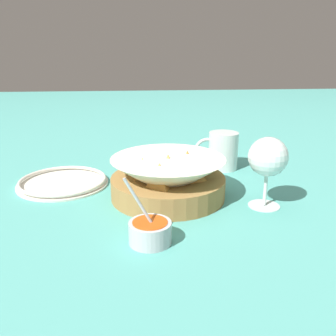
{
  "coord_description": "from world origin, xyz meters",
  "views": [
    {
      "loc": [
        0.09,
        0.72,
        0.32
      ],
      "look_at": [
        0.03,
        -0.03,
        0.07
      ],
      "focal_mm": 40.0,
      "sensor_mm": 36.0,
      "label": 1
    }
  ],
  "objects_px": {
    "wine_glass": "(268,159)",
    "side_plate": "(63,182)",
    "food_basket": "(168,180)",
    "sauce_cup": "(150,231)",
    "beer_mug": "(222,152)"
  },
  "relations": [
    {
      "from": "food_basket",
      "to": "sauce_cup",
      "type": "height_order",
      "value": "sauce_cup"
    },
    {
      "from": "sauce_cup",
      "to": "beer_mug",
      "type": "xyz_separation_m",
      "value": [
        -0.21,
        -0.38,
        0.02
      ]
    },
    {
      "from": "wine_glass",
      "to": "side_plate",
      "type": "xyz_separation_m",
      "value": [
        0.43,
        -0.16,
        -0.09
      ]
    },
    {
      "from": "sauce_cup",
      "to": "beer_mug",
      "type": "relative_size",
      "value": 1.01
    },
    {
      "from": "sauce_cup",
      "to": "wine_glass",
      "type": "bearing_deg",
      "value": -151.56
    },
    {
      "from": "food_basket",
      "to": "sauce_cup",
      "type": "distance_m",
      "value": 0.2
    },
    {
      "from": "beer_mug",
      "to": "food_basket",
      "type": "bearing_deg",
      "value": 49.31
    },
    {
      "from": "side_plate",
      "to": "sauce_cup",
      "type": "bearing_deg",
      "value": 124.14
    },
    {
      "from": "food_basket",
      "to": "wine_glass",
      "type": "relative_size",
      "value": 1.69
    },
    {
      "from": "food_basket",
      "to": "side_plate",
      "type": "xyz_separation_m",
      "value": [
        0.24,
        -0.1,
        -0.03
      ]
    },
    {
      "from": "sauce_cup",
      "to": "side_plate",
      "type": "relative_size",
      "value": 0.55
    },
    {
      "from": "food_basket",
      "to": "wine_glass",
      "type": "distance_m",
      "value": 0.21
    },
    {
      "from": "food_basket",
      "to": "wine_glass",
      "type": "height_order",
      "value": "wine_glass"
    },
    {
      "from": "beer_mug",
      "to": "side_plate",
      "type": "xyz_separation_m",
      "value": [
        0.4,
        0.09,
        -0.04
      ]
    },
    {
      "from": "wine_glass",
      "to": "side_plate",
      "type": "height_order",
      "value": "wine_glass"
    }
  ]
}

